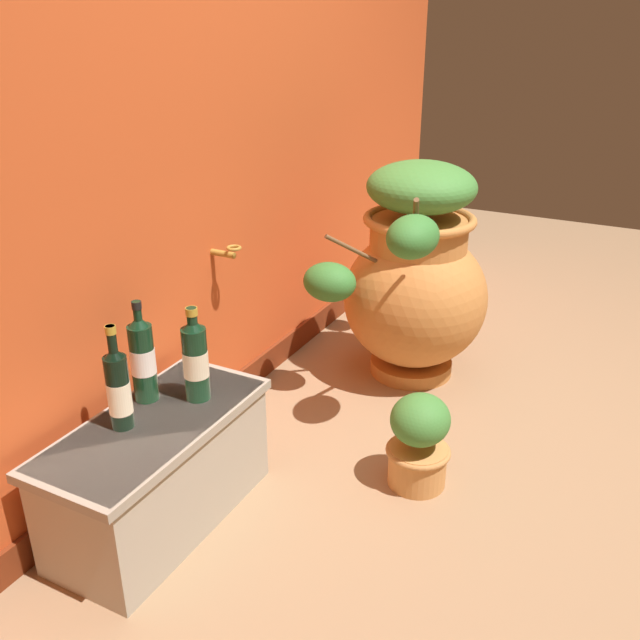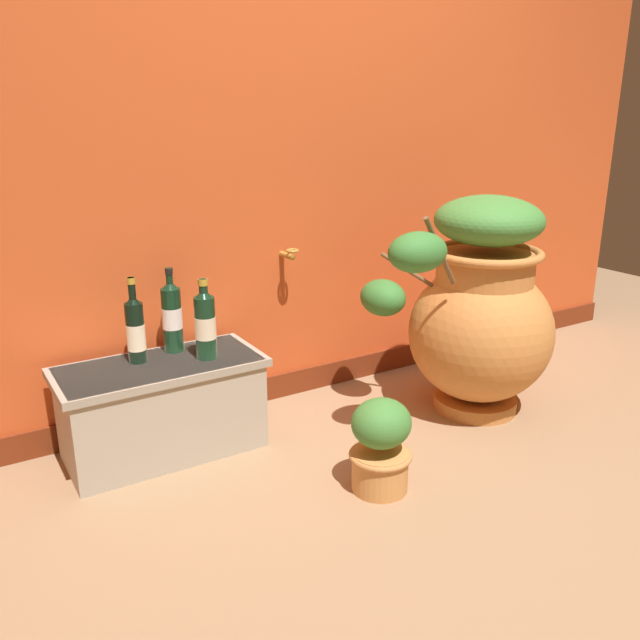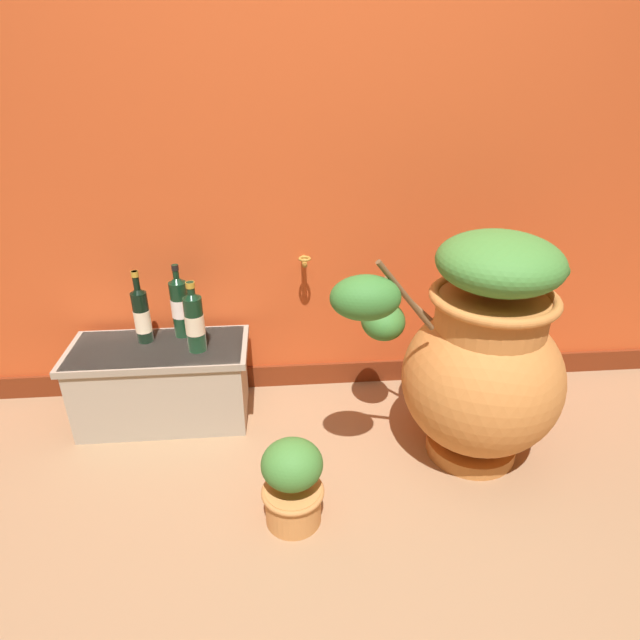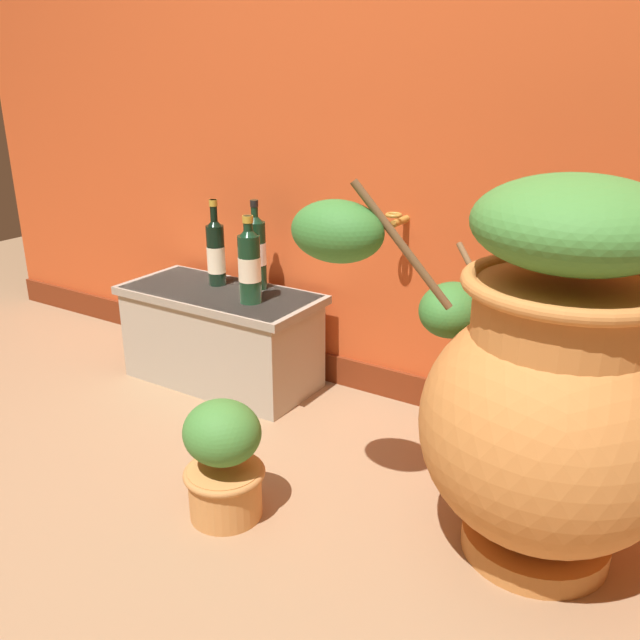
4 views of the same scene
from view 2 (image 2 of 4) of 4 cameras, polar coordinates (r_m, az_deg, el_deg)
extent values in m
plane|color=#9E7A56|center=(2.35, 11.08, -15.64)|extent=(7.00, 7.00, 0.00)
cube|color=#D15123|center=(2.95, -3.96, 18.08)|extent=(4.40, 0.20, 2.60)
cube|color=maroon|center=(3.11, -2.56, -5.44)|extent=(4.40, 0.02, 0.11)
cylinder|color=#B28433|center=(2.87, -2.89, 5.59)|extent=(0.02, 0.10, 0.02)
torus|color=#B28433|center=(2.82, -2.40, 6.01)|extent=(0.06, 0.06, 0.01)
cylinder|color=#CC7F3D|center=(3.06, 13.23, -6.92)|extent=(0.36, 0.36, 0.06)
ellipsoid|color=#CC7F3D|center=(2.94, 13.68, -1.07)|extent=(0.62, 0.62, 0.60)
cylinder|color=#CC7F3D|center=(2.86, 14.09, 4.26)|extent=(0.41, 0.41, 0.14)
torus|color=#CC7F3D|center=(2.85, 14.19, 5.64)|extent=(0.47, 0.47, 0.04)
cylinder|color=brown|center=(2.52, 10.35, 5.82)|extent=(0.24, 0.09, 0.30)
ellipsoid|color=#387A33|center=(2.38, 8.44, 5.82)|extent=(0.23, 0.17, 0.15)
cylinder|color=brown|center=(3.10, 15.60, 7.24)|extent=(0.11, 0.07, 0.14)
ellipsoid|color=#2D6628|center=(3.15, 15.84, 7.38)|extent=(0.14, 0.16, 0.08)
cylinder|color=brown|center=(2.82, 7.65, 4.25)|extent=(0.19, 0.17, 0.16)
ellipsoid|color=#387A33|center=(2.84, 5.46, 1.94)|extent=(0.18, 0.22, 0.16)
ellipsoid|color=#428438|center=(2.82, 14.40, 8.33)|extent=(0.45, 0.45, 0.21)
cube|color=#B2A893|center=(2.63, -13.44, -7.44)|extent=(0.73, 0.34, 0.37)
cube|color=#A09785|center=(2.56, -13.71, -4.00)|extent=(0.77, 0.36, 0.03)
cylinder|color=black|center=(2.54, -9.87, -0.68)|extent=(0.08, 0.08, 0.24)
cone|color=black|center=(2.50, -10.04, 2.25)|extent=(0.08, 0.08, 0.04)
cylinder|color=black|center=(2.49, -10.06, 2.73)|extent=(0.03, 0.03, 0.07)
cylinder|color=#B7932D|center=(2.49, -10.09, 3.24)|extent=(0.04, 0.04, 0.02)
cylinder|color=beige|center=(2.54, -9.88, -0.63)|extent=(0.08, 0.08, 0.09)
cylinder|color=black|center=(2.56, -15.64, -1.08)|extent=(0.07, 0.07, 0.23)
cone|color=black|center=(2.52, -15.88, 1.66)|extent=(0.07, 0.07, 0.04)
cylinder|color=black|center=(2.51, -15.95, 2.47)|extent=(0.03, 0.03, 0.10)
cylinder|color=#B7932D|center=(2.50, -16.02, 3.29)|extent=(0.03, 0.03, 0.02)
cylinder|color=beige|center=(2.56, -15.61, -1.41)|extent=(0.07, 0.07, 0.10)
cylinder|color=black|center=(2.64, -12.65, 0.00)|extent=(0.08, 0.08, 0.25)
cone|color=black|center=(2.60, -12.86, 2.94)|extent=(0.08, 0.08, 0.04)
cylinder|color=black|center=(2.59, -12.90, 3.53)|extent=(0.03, 0.03, 0.08)
cylinder|color=black|center=(2.58, -12.94, 4.15)|extent=(0.03, 0.03, 0.02)
cylinder|color=silver|center=(2.63, -12.66, 0.18)|extent=(0.08, 0.08, 0.08)
cylinder|color=#D68E4C|center=(2.38, 5.20, -12.82)|extent=(0.20, 0.20, 0.14)
torus|color=#C58346|center=(2.35, 5.24, -11.56)|extent=(0.22, 0.22, 0.02)
ellipsoid|color=#428438|center=(2.30, 5.33, -8.87)|extent=(0.21, 0.20, 0.17)
camera|label=1|loc=(1.23, -68.55, 17.53)|focal=39.03mm
camera|label=3|loc=(1.27, 50.21, 21.16)|focal=29.43mm
camera|label=4|loc=(2.35, 47.99, 8.91)|focal=37.89mm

